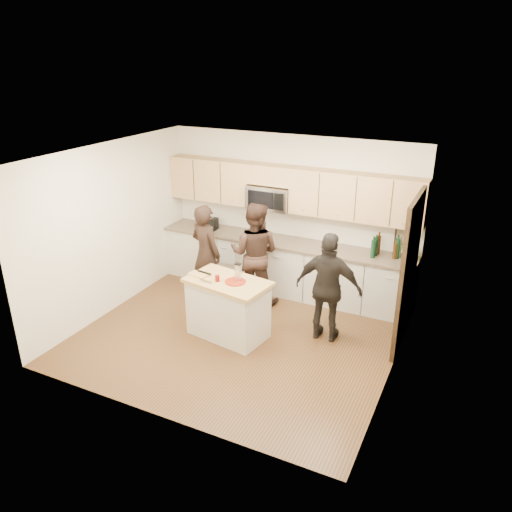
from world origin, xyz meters
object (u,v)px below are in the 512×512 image
at_px(island, 228,308).
at_px(woman_center, 254,254).
at_px(toaster, 208,223).
at_px(woman_left, 206,253).
at_px(woman_right, 328,288).

xyz_separation_m(island, woman_center, (-0.13, 1.17, 0.41)).
height_order(toaster, woman_center, woman_center).
xyz_separation_m(island, woman_left, (-0.91, 0.90, 0.38)).
distance_m(woman_left, woman_right, 2.28).
distance_m(island, woman_right, 1.50).
distance_m(island, woman_center, 1.24).
distance_m(island, toaster, 2.26).
bearing_deg(island, woman_center, 105.87).
bearing_deg(woman_center, woman_right, 147.61).
xyz_separation_m(toaster, woman_left, (0.43, -0.82, -0.21)).
relative_size(woman_left, woman_center, 0.96).
relative_size(island, woman_right, 0.79).
bearing_deg(woman_left, woman_right, -172.82).
xyz_separation_m(island, woman_right, (1.34, 0.55, 0.37)).
relative_size(island, woman_center, 0.75).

